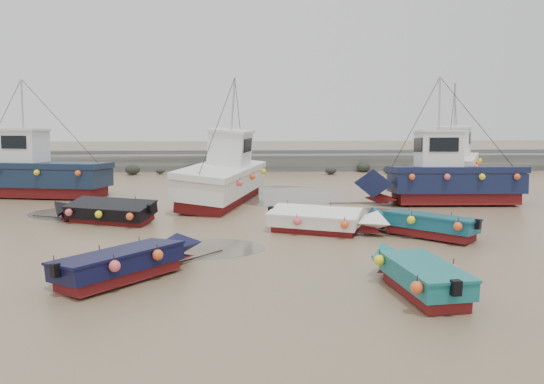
% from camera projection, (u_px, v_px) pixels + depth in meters
% --- Properties ---
extents(ground, '(120.00, 120.00, 0.00)m').
position_uv_depth(ground, '(269.00, 239.00, 19.32)').
color(ground, '#917459').
rests_on(ground, ground).
extents(seawall, '(60.00, 4.92, 1.50)m').
position_uv_depth(seawall, '(260.00, 162.00, 40.94)').
color(seawall, slate).
rests_on(seawall, ground).
extents(puddle_a, '(4.48, 4.48, 0.01)m').
position_uv_depth(puddle_a, '(200.00, 248.00, 17.97)').
color(puddle_a, '#595347').
rests_on(puddle_a, ground).
extents(puddle_b, '(3.44, 3.44, 0.01)m').
position_uv_depth(puddle_b, '(365.00, 214.00, 23.93)').
color(puddle_b, '#595347').
rests_on(puddle_b, ground).
extents(puddle_c, '(4.35, 4.35, 0.01)m').
position_uv_depth(puddle_c, '(78.00, 213.00, 24.07)').
color(puddle_c, '#595347').
rests_on(puddle_c, ground).
extents(puddle_d, '(6.03, 6.03, 0.01)m').
position_uv_depth(puddle_d, '(285.00, 195.00, 28.96)').
color(puddle_d, '#595347').
rests_on(puddle_d, ground).
extents(dinghy_1, '(4.40, 4.77, 1.43)m').
position_uv_depth(dinghy_1, '(131.00, 259.00, 14.75)').
color(dinghy_1, maroon).
rests_on(dinghy_1, ground).
extents(dinghy_2, '(1.98, 5.08, 1.43)m').
position_uv_depth(dinghy_2, '(418.00, 270.00, 13.64)').
color(dinghy_2, maroon).
rests_on(dinghy_2, ground).
extents(dinghy_4, '(5.78, 2.89, 1.43)m').
position_uv_depth(dinghy_4, '(104.00, 209.00, 22.14)').
color(dinghy_4, maroon).
rests_on(dinghy_4, ground).
extents(dinghy_5, '(5.54, 3.02, 1.43)m').
position_uv_depth(dinghy_5, '(324.00, 218.00, 20.23)').
color(dinghy_5, maroon).
rests_on(dinghy_5, ground).
extents(dinghy_6, '(4.58, 4.14, 1.43)m').
position_uv_depth(dinghy_6, '(421.00, 221.00, 19.64)').
color(dinghy_6, maroon).
rests_on(dinghy_6, ground).
extents(cabin_boat_0, '(10.32, 3.99, 6.22)m').
position_uv_depth(cabin_boat_0, '(30.00, 172.00, 28.41)').
color(cabin_boat_0, maroon).
rests_on(cabin_boat_0, ground).
extents(cabin_boat_1, '(4.77, 10.78, 6.22)m').
position_uv_depth(cabin_boat_1, '(224.00, 175.00, 27.08)').
color(cabin_boat_1, maroon).
rests_on(cabin_boat_1, ground).
extents(cabin_boat_2, '(9.50, 2.91, 6.22)m').
position_uv_depth(cabin_boat_2, '(444.00, 177.00, 26.15)').
color(cabin_boat_2, maroon).
rests_on(cabin_boat_2, ground).
extents(cabin_boat_3, '(5.64, 9.02, 6.22)m').
position_uv_depth(cabin_boat_3, '(454.00, 164.00, 32.36)').
color(cabin_boat_3, maroon).
rests_on(cabin_boat_3, ground).
extents(person, '(0.71, 0.68, 1.63)m').
position_uv_depth(person, '(209.00, 203.00, 26.76)').
color(person, '#1C1E3D').
rests_on(person, ground).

